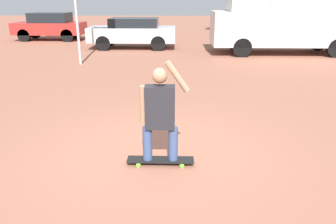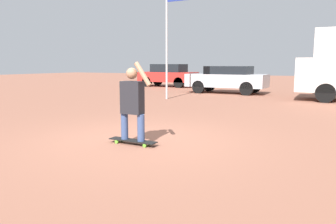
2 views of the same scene
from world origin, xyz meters
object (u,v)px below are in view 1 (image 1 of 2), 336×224
at_px(camper_van, 289,16).
at_px(parked_car_red, 50,26).
at_px(parked_car_silver, 133,32).
at_px(skateboard, 160,160).
at_px(person_skateboarder, 160,111).

relative_size(camper_van, parked_car_red, 1.60).
height_order(camper_van, parked_car_silver, camper_van).
distance_m(skateboard, camper_van, 11.71).
xyz_separation_m(person_skateboarder, camper_van, (5.07, 10.44, 0.76)).
height_order(skateboard, parked_car_silver, parked_car_silver).
distance_m(person_skateboarder, parked_car_red, 16.51).
height_order(person_skateboarder, camper_van, camper_van).
xyz_separation_m(camper_van, parked_car_red, (-12.23, 4.43, -0.82)).
bearing_deg(parked_car_silver, skateboard, -80.69).
height_order(person_skateboarder, parked_car_red, person_skateboarder).
bearing_deg(parked_car_silver, parked_car_red, 149.64).
xyz_separation_m(skateboard, parked_car_silver, (-1.94, 11.81, 0.71)).
distance_m(person_skateboarder, parked_car_silver, 11.97).
bearing_deg(parked_car_silver, person_skateboarder, -80.69).
xyz_separation_m(person_skateboarder, parked_car_red, (-7.16, 14.88, -0.06)).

